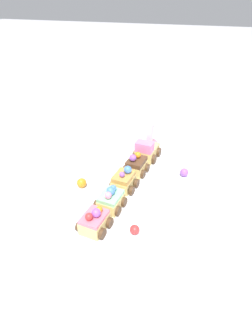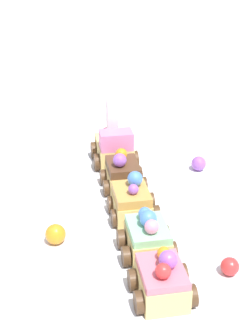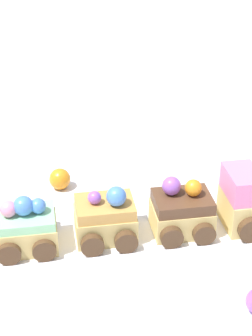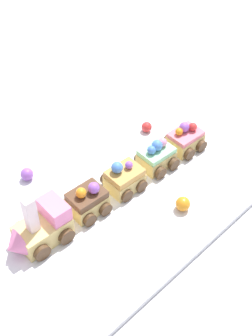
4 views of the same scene
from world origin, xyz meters
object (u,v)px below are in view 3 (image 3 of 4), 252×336
Objects in this scene: cake_car_caramel at (106,220)px; cake_car_mint at (26,228)px; cake_car_chocolate at (182,212)px; gumball_orange at (60,179)px.

cake_car_mint is (-0.09, 0.00, -0.00)m from cake_car_caramel.
cake_car_caramel is 0.09m from cake_car_mint.
cake_car_chocolate is 2.60× the size of gumball_orange.
gumball_orange is at bearing 139.36° from cake_car_chocolate.
gumball_orange is (-0.12, 0.12, -0.01)m from cake_car_chocolate.
cake_car_caramel is at bearing -71.47° from gumball_orange.
cake_car_caramel reaches higher than cake_car_mint.
cake_car_mint is at bearing -179.81° from cake_car_chocolate.
cake_car_chocolate is 0.08m from cake_car_caramel.
gumball_orange is (-0.04, 0.11, -0.01)m from cake_car_caramel.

